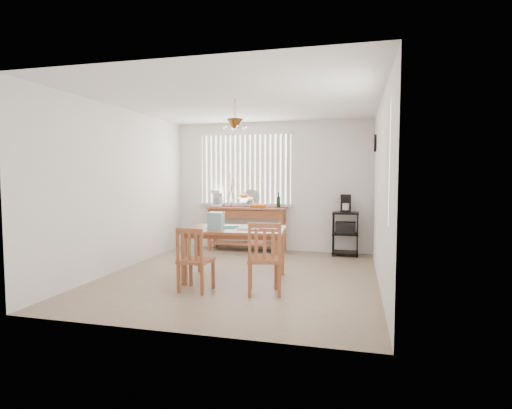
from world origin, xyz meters
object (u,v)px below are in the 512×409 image
(chair_left, at_px, (195,260))
(wire_cart, at_px, (345,230))
(sideboard, at_px, (247,218))
(dining_table, at_px, (236,234))
(chair_right, at_px, (265,259))
(cart_items, at_px, (346,204))

(chair_left, bearing_deg, wire_cart, 57.64)
(chair_left, bearing_deg, sideboard, 91.71)
(sideboard, xyz_separation_m, dining_table, (0.43, -2.22, 0.00))
(sideboard, relative_size, chair_right, 1.68)
(chair_left, bearing_deg, chair_right, 5.96)
(sideboard, relative_size, dining_table, 1.06)
(wire_cart, relative_size, dining_table, 0.55)
(wire_cart, height_order, cart_items, cart_items)
(chair_left, height_order, chair_right, chair_right)
(sideboard, height_order, cart_items, cart_items)
(wire_cart, distance_m, chair_left, 3.45)
(sideboard, height_order, dining_table, sideboard)
(wire_cart, bearing_deg, chair_right, -108.31)
(cart_items, bearing_deg, chair_right, -108.25)
(sideboard, distance_m, wire_cart, 1.94)
(cart_items, distance_m, chair_right, 3.02)
(chair_left, xyz_separation_m, chair_right, (0.91, 0.10, 0.04))
(dining_table, distance_m, chair_right, 0.86)
(cart_items, distance_m, chair_left, 3.50)
(wire_cart, distance_m, dining_table, 2.68)
(cart_items, bearing_deg, chair_left, -122.28)
(dining_table, distance_m, chair_left, 0.83)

